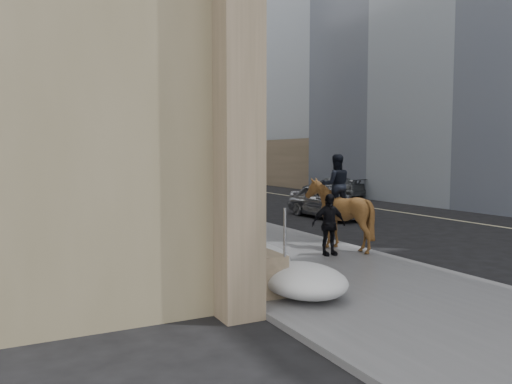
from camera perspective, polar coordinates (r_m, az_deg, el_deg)
ground at (r=11.98m, az=5.98°, el=-9.04°), size 140.00×140.00×0.00m
sidewalk at (r=20.96m, az=-8.97°, el=-3.13°), size 5.00×80.00×0.12m
curb at (r=21.89m, az=-2.42°, el=-2.76°), size 0.24×80.00×0.12m
lane_line at (r=26.12m, az=13.55°, el=-1.84°), size 0.15×70.00×0.01m
limestone_building at (r=30.41m, az=-25.13°, el=15.58°), size 6.10×44.00×18.00m
far_podium at (r=29.47m, az=21.06°, el=2.57°), size 2.00×80.00×4.00m
bg_building_mid at (r=71.45m, az=-18.59°, el=13.18°), size 30.00×12.00×28.00m
bg_building_far at (r=82.12m, az=-26.74°, el=8.95°), size 24.00×12.00×20.00m
streetlight_mid at (r=25.53m, az=-5.94°, el=8.40°), size 1.71×0.24×8.00m
streetlight_far at (r=44.76m, az=-15.13°, el=6.52°), size 1.71×0.24×8.00m
traffic_signal at (r=32.91m, az=-12.01°, el=6.41°), size 4.10×0.22×6.00m
snow_bank at (r=18.71m, az=-11.36°, el=-2.80°), size 1.70×18.10×0.76m
mounted_horse_left at (r=12.60m, az=-1.58°, el=-3.07°), size 1.45×2.41×2.61m
mounted_horse_right at (r=14.10m, az=9.36°, el=-2.01°), size 2.16×2.27×2.65m
pedestrian at (r=13.23m, az=8.31°, el=-3.69°), size 1.00×0.53×1.62m
car_silver at (r=21.92m, az=8.08°, el=-1.03°), size 1.77×4.31×1.46m
car_grey at (r=32.11m, az=8.64°, el=0.51°), size 2.96×4.77×1.29m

